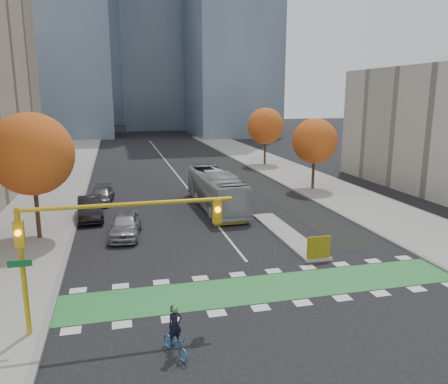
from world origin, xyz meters
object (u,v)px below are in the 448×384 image
tree_east_far (265,126)px  bus (216,190)px  tree_west (32,154)px  parked_car_c (101,196)px  tree_east_near (315,141)px  hazard_board (319,247)px  cyclist (175,339)px  traffic_signal_west (92,233)px  parked_car_b (90,208)px  parked_car_a (125,225)px

tree_east_far → bus: (-11.49, -20.87, -3.70)m
tree_west → parked_car_c: (3.66, 9.32, -4.94)m
tree_west → tree_east_near: (24.00, 10.00, -0.75)m
hazard_board → tree_east_near: size_ratio=0.20×
tree_west → bus: (13.01, 5.13, -4.08)m
cyclist → hazard_board: bearing=15.9°
traffic_signal_west → parked_car_b: 17.16m
tree_west → parked_car_a: tree_west is taller
bus → parked_car_b: (-10.01, -0.82, -0.70)m
hazard_board → traffic_signal_west: 13.23m
tree_east_far → traffic_signal_west: tree_east_far is taller
tree_west → tree_east_near: tree_west is taller
cyclist → bus: bus is taller
tree_east_far → parked_car_c: size_ratio=1.65×
bus → parked_car_b: bearing=-177.2°
tree_west → tree_east_near: 26.01m
cyclist → parked_car_c: size_ratio=0.42×
tree_west → parked_car_a: size_ratio=1.73×
bus → parked_car_b: bus is taller
parked_car_a → parked_car_b: parked_car_b is taller
traffic_signal_west → parked_car_a: size_ratio=1.79×
tree_east_near → traffic_signal_west: size_ratio=0.83×
tree_east_near → parked_car_b: tree_east_near is taller
tree_east_near → parked_car_b: 22.13m
tree_east_near → parked_car_c: size_ratio=1.53×
tree_west → bus: 14.56m
tree_west → tree_east_far: bearing=46.7°
traffic_signal_west → parked_car_b: size_ratio=1.68×
hazard_board → tree_east_far: bearing=75.9°
parked_car_c → traffic_signal_west: bearing=-81.7°
bus → parked_car_a: 9.55m
parked_car_a → parked_car_b: 5.57m
tree_west → cyclist: tree_west is taller
hazard_board → parked_car_b: bearing=137.0°
parked_car_a → tree_east_far: bearing=61.6°
bus → traffic_signal_west: bearing=-118.7°
traffic_signal_west → parked_car_a: traffic_signal_west is taller
tree_east_near → tree_east_far: 16.01m
hazard_board → tree_east_far: tree_east_far is taller
tree_east_far → parked_car_c: 27.08m
traffic_signal_west → parked_car_b: bearing=93.6°
cyclist → traffic_signal_west: bearing=114.9°
traffic_signal_west → bus: traffic_signal_west is taller
parked_car_b → traffic_signal_west: bearing=-90.1°
hazard_board → parked_car_b: size_ratio=0.28×
parked_car_b → parked_car_c: size_ratio=1.09×
tree_east_near → parked_car_c: tree_east_near is taller
cyclist → parked_car_b: bearing=78.7°
tree_west → traffic_signal_west: (4.07, -12.51, -1.58)m
tree_west → tree_east_far: size_ratio=1.08×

